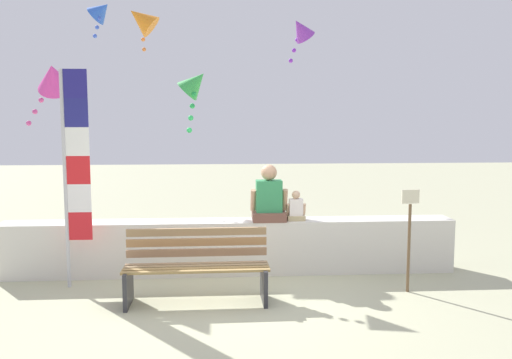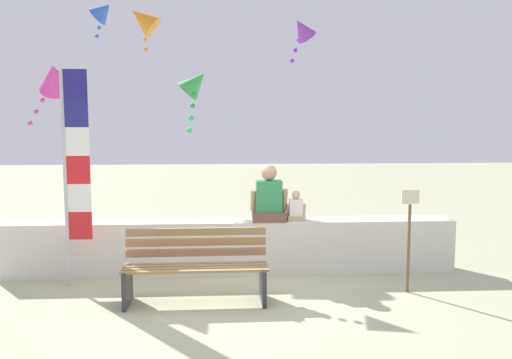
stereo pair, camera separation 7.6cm
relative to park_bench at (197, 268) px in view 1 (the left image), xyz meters
The scene contains 12 objects.
ground_plane 0.61m from the park_bench, ahead, with size 40.00×40.00×0.00m, color #B1B18E.
seawall_ledge 1.27m from the park_bench, 69.91° to the left, with size 6.60×0.48×0.79m, color silver.
park_bench is the anchor object (origin of this frame).
person_adult 1.67m from the park_bench, 48.68° to the left, with size 0.54×0.39×0.82m.
person_child 1.89m from the park_bench, 39.20° to the left, with size 0.29×0.21×0.44m.
flag_banner 2.16m from the park_bench, 157.78° to the left, with size 0.35×0.05×2.91m.
kite_magenta 4.02m from the park_bench, 136.76° to the left, with size 0.74×0.75×1.10m.
kite_purple 5.16m from the park_bench, 62.17° to the left, with size 0.65×0.60×0.84m.
kite_green 3.01m from the park_bench, 92.34° to the left, with size 0.62×0.68×1.03m.
kite_blue 6.33m from the park_bench, 114.22° to the left, with size 0.63×0.61×0.86m.
kite_orange 5.79m from the park_bench, 105.92° to the left, with size 0.70×0.58×0.93m.
sign_post 2.79m from the park_bench, ahead, with size 0.24×0.05×1.36m.
Camera 1 is at (-0.13, -6.48, 2.27)m, focal length 37.11 mm.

